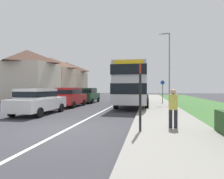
{
  "coord_description": "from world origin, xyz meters",
  "views": [
    {
      "loc": [
        3.26,
        -7.36,
        1.71
      ],
      "look_at": [
        0.78,
        6.16,
        1.6
      ],
      "focal_mm": 31.1,
      "sensor_mm": 36.0,
      "label": 1
    }
  ],
  "objects_px": {
    "parked_car_white": "(38,100)",
    "cycle_route_sign": "(163,91)",
    "street_lamp_mid": "(168,63)",
    "parked_car_dark_green": "(88,95)",
    "double_decker_bus": "(134,83)",
    "bus_stop_sign": "(140,93)",
    "parked_car_red": "(70,96)",
    "pedestrian_at_stop": "(173,106)"
  },
  "relations": [
    {
      "from": "double_decker_bus",
      "to": "parked_car_dark_green",
      "type": "bearing_deg",
      "value": 150.7
    },
    {
      "from": "double_decker_bus",
      "to": "parked_car_dark_green",
      "type": "relative_size",
      "value": 2.52
    },
    {
      "from": "bus_stop_sign",
      "to": "street_lamp_mid",
      "type": "relative_size",
      "value": 0.35
    },
    {
      "from": "bus_stop_sign",
      "to": "street_lamp_mid",
      "type": "xyz_separation_m",
      "value": [
        2.42,
        13.95,
        2.75
      ]
    },
    {
      "from": "pedestrian_at_stop",
      "to": "cycle_route_sign",
      "type": "height_order",
      "value": "cycle_route_sign"
    },
    {
      "from": "parked_car_dark_green",
      "to": "bus_stop_sign",
      "type": "distance_m",
      "value": 15.92
    },
    {
      "from": "pedestrian_at_stop",
      "to": "bus_stop_sign",
      "type": "height_order",
      "value": "bus_stop_sign"
    },
    {
      "from": "parked_car_dark_green",
      "to": "pedestrian_at_stop",
      "type": "height_order",
      "value": "parked_car_dark_green"
    },
    {
      "from": "pedestrian_at_stop",
      "to": "bus_stop_sign",
      "type": "distance_m",
      "value": 1.61
    },
    {
      "from": "double_decker_bus",
      "to": "bus_stop_sign",
      "type": "bearing_deg",
      "value": -84.79
    },
    {
      "from": "parked_car_white",
      "to": "parked_car_red",
      "type": "distance_m",
      "value": 5.16
    },
    {
      "from": "parked_car_white",
      "to": "parked_car_dark_green",
      "type": "relative_size",
      "value": 1.07
    },
    {
      "from": "double_decker_bus",
      "to": "street_lamp_mid",
      "type": "relative_size",
      "value": 1.42
    },
    {
      "from": "parked_car_dark_green",
      "to": "double_decker_bus",
      "type": "bearing_deg",
      "value": -29.3
    },
    {
      "from": "parked_car_red",
      "to": "pedestrian_at_stop",
      "type": "relative_size",
      "value": 2.61
    },
    {
      "from": "double_decker_bus",
      "to": "parked_car_red",
      "type": "bearing_deg",
      "value": -160.97
    },
    {
      "from": "parked_car_red",
      "to": "parked_car_dark_green",
      "type": "bearing_deg",
      "value": 88.61
    },
    {
      "from": "parked_car_red",
      "to": "bus_stop_sign",
      "type": "relative_size",
      "value": 1.68
    },
    {
      "from": "bus_stop_sign",
      "to": "cycle_route_sign",
      "type": "distance_m",
      "value": 14.54
    },
    {
      "from": "parked_car_dark_green",
      "to": "pedestrian_at_stop",
      "type": "bearing_deg",
      "value": -60.18
    },
    {
      "from": "parked_car_red",
      "to": "double_decker_bus",
      "type": "bearing_deg",
      "value": 19.03
    },
    {
      "from": "parked_car_white",
      "to": "cycle_route_sign",
      "type": "xyz_separation_m",
      "value": [
        8.57,
        10.14,
        0.51
      ]
    },
    {
      "from": "double_decker_bus",
      "to": "cycle_route_sign",
      "type": "relative_size",
      "value": 4.21
    },
    {
      "from": "parked_car_red",
      "to": "cycle_route_sign",
      "type": "xyz_separation_m",
      "value": [
        8.56,
        4.98,
        0.48
      ]
    },
    {
      "from": "parked_car_dark_green",
      "to": "cycle_route_sign",
      "type": "xyz_separation_m",
      "value": [
        8.44,
        -0.07,
        0.49
      ]
    },
    {
      "from": "parked_car_white",
      "to": "parked_car_dark_green",
      "type": "xyz_separation_m",
      "value": [
        0.13,
        10.21,
        0.02
      ]
    },
    {
      "from": "parked_car_white",
      "to": "street_lamp_mid",
      "type": "relative_size",
      "value": 0.6
    },
    {
      "from": "parked_car_dark_green",
      "to": "cycle_route_sign",
      "type": "relative_size",
      "value": 1.67
    },
    {
      "from": "parked_car_white",
      "to": "parked_car_dark_green",
      "type": "distance_m",
      "value": 10.21
    },
    {
      "from": "parked_car_white",
      "to": "double_decker_bus",
      "type": "bearing_deg",
      "value": 51.47
    },
    {
      "from": "bus_stop_sign",
      "to": "street_lamp_mid",
      "type": "height_order",
      "value": "street_lamp_mid"
    },
    {
      "from": "parked_car_red",
      "to": "street_lamp_mid",
      "type": "xyz_separation_m",
      "value": [
        9.11,
        4.51,
        3.34
      ]
    },
    {
      "from": "parked_car_dark_green",
      "to": "bus_stop_sign",
      "type": "bearing_deg",
      "value": -65.61
    },
    {
      "from": "bus_stop_sign",
      "to": "pedestrian_at_stop",
      "type": "bearing_deg",
      "value": 32.93
    },
    {
      "from": "double_decker_bus",
      "to": "bus_stop_sign",
      "type": "height_order",
      "value": "double_decker_bus"
    },
    {
      "from": "parked_car_dark_green",
      "to": "pedestrian_at_stop",
      "type": "distance_m",
      "value": 15.75
    },
    {
      "from": "parked_car_dark_green",
      "to": "street_lamp_mid",
      "type": "height_order",
      "value": "street_lamp_mid"
    },
    {
      "from": "parked_car_red",
      "to": "bus_stop_sign",
      "type": "xyz_separation_m",
      "value": [
        6.69,
        -9.44,
        0.59
      ]
    },
    {
      "from": "double_decker_bus",
      "to": "parked_car_white",
      "type": "relative_size",
      "value": 2.36
    },
    {
      "from": "parked_car_red",
      "to": "bus_stop_sign",
      "type": "distance_m",
      "value": 11.58
    },
    {
      "from": "parked_car_white",
      "to": "cycle_route_sign",
      "type": "distance_m",
      "value": 13.29
    },
    {
      "from": "cycle_route_sign",
      "to": "double_decker_bus",
      "type": "bearing_deg",
      "value": -133.84
    }
  ]
}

